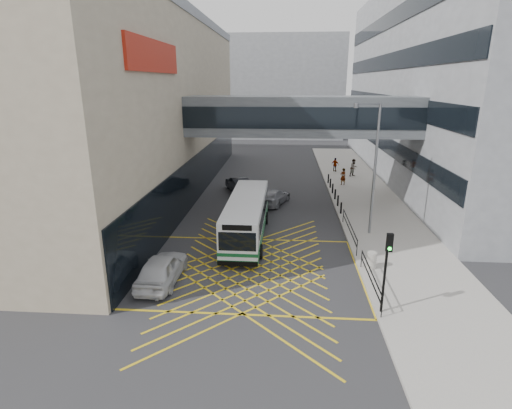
% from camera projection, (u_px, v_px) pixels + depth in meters
% --- Properties ---
extents(ground, '(120.00, 120.00, 0.00)m').
position_uv_depth(ground, '(251.00, 270.00, 22.33)').
color(ground, '#333335').
extents(building_whsmith, '(24.17, 42.00, 16.00)m').
position_uv_depth(building_whsmith, '(70.00, 105.00, 36.47)').
color(building_whsmith, tan).
rests_on(building_whsmith, ground).
extents(building_right, '(24.09, 44.00, 20.00)m').
position_uv_depth(building_right, '(505.00, 82.00, 40.56)').
color(building_right, gray).
rests_on(building_right, ground).
extents(building_far, '(28.00, 16.00, 18.00)m').
position_uv_depth(building_far, '(267.00, 87.00, 76.98)').
color(building_far, gray).
rests_on(building_far, ground).
extents(skybridge, '(20.00, 4.10, 3.00)m').
position_uv_depth(skybridge, '(301.00, 116.00, 31.34)').
color(skybridge, '#4F555A').
rests_on(skybridge, ground).
extents(pavement, '(6.00, 54.00, 0.16)m').
position_uv_depth(pavement, '(364.00, 197.00, 35.96)').
color(pavement, '#ABA69D').
rests_on(pavement, ground).
extents(box_junction, '(12.00, 9.00, 0.01)m').
position_uv_depth(box_junction, '(251.00, 270.00, 22.32)').
color(box_junction, gold).
rests_on(box_junction, ground).
extents(bus, '(2.58, 10.01, 2.80)m').
position_uv_depth(bus, '(247.00, 216.00, 26.56)').
color(bus, silver).
rests_on(bus, ground).
extents(car_white, '(2.12, 4.95, 1.56)m').
position_uv_depth(car_white, '(162.00, 268.00, 20.76)').
color(car_white, silver).
rests_on(car_white, ground).
extents(car_dark, '(3.47, 4.94, 1.44)m').
position_uv_depth(car_dark, '(239.00, 184.00, 37.91)').
color(car_dark, black).
rests_on(car_dark, ground).
extents(car_silver, '(3.14, 4.77, 1.37)m').
position_uv_depth(car_silver, '(274.00, 196.00, 34.13)').
color(car_silver, gray).
rests_on(car_silver, ground).
extents(traffic_light, '(0.27, 0.44, 3.84)m').
position_uv_depth(traffic_light, '(387.00, 262.00, 17.17)').
color(traffic_light, black).
rests_on(traffic_light, pavement).
extents(street_lamp, '(1.91, 0.94, 8.66)m').
position_uv_depth(street_lamp, '(373.00, 162.00, 25.82)').
color(street_lamp, slate).
rests_on(street_lamp, pavement).
extents(litter_bin, '(0.53, 0.53, 0.93)m').
position_uv_depth(litter_bin, '(372.00, 260.00, 22.09)').
color(litter_bin, '#ADA89E').
rests_on(litter_bin, pavement).
extents(kerb_railings, '(0.05, 12.54, 1.00)m').
position_uv_depth(kerb_railings, '(358.00, 246.00, 23.33)').
color(kerb_railings, black).
rests_on(kerb_railings, pavement).
extents(bollards, '(0.14, 10.14, 0.90)m').
position_uv_depth(bollards, '(334.00, 191.00, 36.00)').
color(bollards, black).
rests_on(bollards, pavement).
extents(pedestrian_a, '(0.81, 0.71, 1.68)m').
position_uv_depth(pedestrian_a, '(343.00, 177.00, 39.87)').
color(pedestrian_a, gray).
rests_on(pedestrian_a, pavement).
extents(pedestrian_b, '(1.05, 0.99, 1.88)m').
position_uv_depth(pedestrian_b, '(354.00, 168.00, 43.44)').
color(pedestrian_b, gray).
rests_on(pedestrian_b, pavement).
extents(pedestrian_c, '(1.02, 0.89, 1.57)m').
position_uv_depth(pedestrian_c, '(335.00, 165.00, 45.78)').
color(pedestrian_c, gray).
rests_on(pedestrian_c, pavement).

